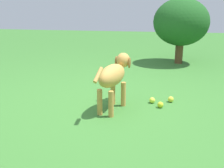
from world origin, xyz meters
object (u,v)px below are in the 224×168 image
object	(u,v)px
dog	(114,75)
tennis_ball_2	(171,99)
tennis_ball_0	(160,105)
tennis_ball_1	(152,100)

from	to	relation	value
dog	tennis_ball_2	distance (m)	0.76
dog	tennis_ball_0	bearing A→B (deg)	-63.34
dog	tennis_ball_1	world-z (taller)	dog
tennis_ball_2	dog	bearing A→B (deg)	24.67
tennis_ball_2	tennis_ball_0	bearing A→B (deg)	57.52
tennis_ball_0	tennis_ball_2	size ratio (longest dim) A/B	1.00
dog	tennis_ball_0	xyz separation A→B (m)	(-0.50, -0.09, -0.34)
tennis_ball_1	tennis_ball_2	xyz separation A→B (m)	(-0.21, -0.06, 0.00)
tennis_ball_1	tennis_ball_0	bearing A→B (deg)	125.10
tennis_ball_0	tennis_ball_2	distance (m)	0.22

